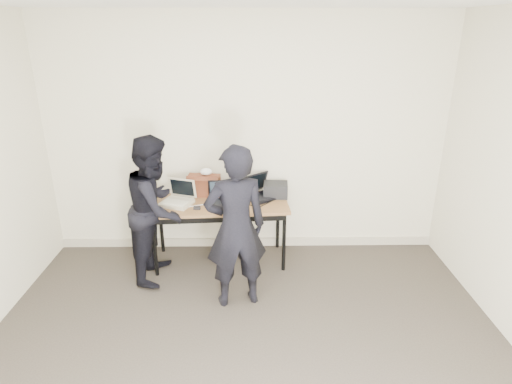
{
  "coord_description": "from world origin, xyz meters",
  "views": [
    {
      "loc": [
        0.04,
        -2.44,
        2.52
      ],
      "look_at": [
        0.1,
        1.6,
        0.95
      ],
      "focal_mm": 30.0,
      "sensor_mm": 36.0,
      "label": 1
    }
  ],
  "objects_px": {
    "person_typist": "(236,228)",
    "laptop_right": "(260,192)",
    "person_observer": "(156,208)",
    "desk": "(219,208)",
    "laptop_center": "(222,198)",
    "equipment_box": "(276,190)",
    "leather_satchel": "(204,185)",
    "laptop_beige": "(178,199)"
  },
  "relations": [
    {
      "from": "laptop_right",
      "to": "person_typist",
      "type": "distance_m",
      "value": 0.98
    },
    {
      "from": "leather_satchel",
      "to": "laptop_beige",
      "type": "bearing_deg",
      "value": -131.36
    },
    {
      "from": "desk",
      "to": "laptop_center",
      "type": "height_order",
      "value": "laptop_center"
    },
    {
      "from": "equipment_box",
      "to": "person_observer",
      "type": "relative_size",
      "value": 0.17
    },
    {
      "from": "equipment_box",
      "to": "person_observer",
      "type": "xyz_separation_m",
      "value": [
        -1.26,
        -0.45,
        -0.03
      ]
    },
    {
      "from": "leather_satchel",
      "to": "equipment_box",
      "type": "relative_size",
      "value": 1.4
    },
    {
      "from": "laptop_beige",
      "to": "laptop_right",
      "type": "bearing_deg",
      "value": 31.98
    },
    {
      "from": "person_typist",
      "to": "person_observer",
      "type": "xyz_separation_m",
      "value": [
        -0.84,
        0.52,
        -0.02
      ]
    },
    {
      "from": "desk",
      "to": "laptop_center",
      "type": "bearing_deg",
      "value": 1.32
    },
    {
      "from": "laptop_beige",
      "to": "person_observer",
      "type": "height_order",
      "value": "person_observer"
    },
    {
      "from": "person_typist",
      "to": "desk",
      "type": "bearing_deg",
      "value": -88.43
    },
    {
      "from": "laptop_beige",
      "to": "laptop_right",
      "type": "height_order",
      "value": "laptop_right"
    },
    {
      "from": "laptop_beige",
      "to": "person_typist",
      "type": "relative_size",
      "value": 0.25
    },
    {
      "from": "laptop_beige",
      "to": "person_observer",
      "type": "xyz_separation_m",
      "value": [
        -0.19,
        -0.25,
        -0.0
      ]
    },
    {
      "from": "laptop_beige",
      "to": "person_typist",
      "type": "height_order",
      "value": "person_typist"
    },
    {
      "from": "desk",
      "to": "laptop_right",
      "type": "relative_size",
      "value": 3.19
    },
    {
      "from": "laptop_beige",
      "to": "equipment_box",
      "type": "relative_size",
      "value": 1.49
    },
    {
      "from": "equipment_box",
      "to": "person_observer",
      "type": "bearing_deg",
      "value": -160.37
    },
    {
      "from": "person_typist",
      "to": "laptop_right",
      "type": "bearing_deg",
      "value": -117.89
    },
    {
      "from": "equipment_box",
      "to": "desk",
      "type": "bearing_deg",
      "value": -163.04
    },
    {
      "from": "leather_satchel",
      "to": "laptop_right",
      "type": "bearing_deg",
      "value": 1.73
    },
    {
      "from": "laptop_beige",
      "to": "person_observer",
      "type": "bearing_deg",
      "value": -107.34
    },
    {
      "from": "laptop_right",
      "to": "equipment_box",
      "type": "relative_size",
      "value": 1.79
    },
    {
      "from": "laptop_beige",
      "to": "leather_satchel",
      "type": "distance_m",
      "value": 0.36
    },
    {
      "from": "laptop_right",
      "to": "person_observer",
      "type": "height_order",
      "value": "person_observer"
    },
    {
      "from": "laptop_center",
      "to": "laptop_right",
      "type": "distance_m",
      "value": 0.45
    },
    {
      "from": "laptop_beige",
      "to": "leather_satchel",
      "type": "height_order",
      "value": "laptop_beige"
    },
    {
      "from": "person_typist",
      "to": "person_observer",
      "type": "distance_m",
      "value": 0.99
    },
    {
      "from": "equipment_box",
      "to": "person_observer",
      "type": "distance_m",
      "value": 1.34
    },
    {
      "from": "laptop_center",
      "to": "person_observer",
      "type": "bearing_deg",
      "value": -160.94
    },
    {
      "from": "leather_satchel",
      "to": "person_observer",
      "type": "distance_m",
      "value": 0.67
    },
    {
      "from": "laptop_beige",
      "to": "laptop_center",
      "type": "height_order",
      "value": "laptop_beige"
    },
    {
      "from": "laptop_beige",
      "to": "laptop_center",
      "type": "xyz_separation_m",
      "value": [
        0.48,
        0.01,
        0.0
      ]
    },
    {
      "from": "laptop_right",
      "to": "person_observer",
      "type": "xyz_separation_m",
      "value": [
        -1.09,
        -0.43,
        -0.01
      ]
    },
    {
      "from": "desk",
      "to": "laptop_center",
      "type": "xyz_separation_m",
      "value": [
        0.04,
        0.0,
        0.11
      ]
    },
    {
      "from": "equipment_box",
      "to": "person_typist",
      "type": "bearing_deg",
      "value": -113.49
    },
    {
      "from": "laptop_center",
      "to": "equipment_box",
      "type": "height_order",
      "value": "laptop_center"
    },
    {
      "from": "person_typist",
      "to": "person_observer",
      "type": "relative_size",
      "value": 1.03
    },
    {
      "from": "laptop_center",
      "to": "equipment_box",
      "type": "relative_size",
      "value": 1.19
    },
    {
      "from": "person_typist",
      "to": "equipment_box",
      "type": "bearing_deg",
      "value": -126.93
    },
    {
      "from": "leather_satchel",
      "to": "person_observer",
      "type": "height_order",
      "value": "person_observer"
    },
    {
      "from": "laptop_right",
      "to": "equipment_box",
      "type": "bearing_deg",
      "value": -33.71
    }
  ]
}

